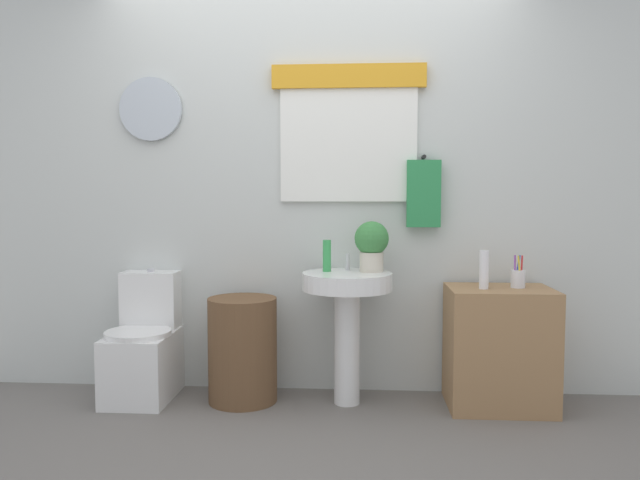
{
  "coord_description": "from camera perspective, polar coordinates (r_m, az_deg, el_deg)",
  "views": [
    {
      "loc": [
        0.3,
        -2.59,
        1.2
      ],
      "look_at": [
        0.08,
        0.8,
        0.96
      ],
      "focal_mm": 33.88,
      "sensor_mm": 36.0,
      "label": 1
    }
  ],
  "objects": [
    {
      "name": "ground_plane",
      "position": [
        2.87,
        -2.82,
        -20.59
      ],
      "size": [
        8.0,
        8.0,
        0.0
      ],
      "primitive_type": "plane",
      "color": "slate"
    },
    {
      "name": "back_wall",
      "position": [
        3.75,
        -0.83,
        5.73
      ],
      "size": [
        4.4,
        0.18,
        2.6
      ],
      "color": "silver",
      "rests_on": "ground_plane"
    },
    {
      "name": "toilet",
      "position": [
        3.82,
        -16.26,
        -9.9
      ],
      "size": [
        0.38,
        0.51,
        0.76
      ],
      "color": "white",
      "rests_on": "ground_plane"
    },
    {
      "name": "laundry_hamper",
      "position": [
        3.62,
        -7.32,
        -10.23
      ],
      "size": [
        0.4,
        0.4,
        0.61
      ],
      "primitive_type": "cylinder",
      "color": "brown",
      "rests_on": "ground_plane"
    },
    {
      "name": "pedestal_sink",
      "position": [
        3.5,
        2.58,
        -6.15
      ],
      "size": [
        0.52,
        0.52,
        0.77
      ],
      "color": "white",
      "rests_on": "ground_plane"
    },
    {
      "name": "faucet",
      "position": [
        3.58,
        2.63,
        -2.07
      ],
      "size": [
        0.03,
        0.03,
        0.1
      ],
      "primitive_type": "cylinder",
      "color": "silver",
      "rests_on": "pedestal_sink"
    },
    {
      "name": "wooden_cabinet",
      "position": [
        3.64,
        16.56,
        -9.71
      ],
      "size": [
        0.58,
        0.44,
        0.69
      ],
      "primitive_type": "cube",
      "color": "#9E754C",
      "rests_on": "ground_plane"
    },
    {
      "name": "soap_bottle",
      "position": [
        3.51,
        0.65,
        -1.5
      ],
      "size": [
        0.05,
        0.05,
        0.18
      ],
      "primitive_type": "cylinder",
      "color": "green",
      "rests_on": "pedestal_sink"
    },
    {
      "name": "potted_plant",
      "position": [
        3.51,
        4.9,
        -0.33
      ],
      "size": [
        0.2,
        0.2,
        0.29
      ],
      "color": "beige",
      "rests_on": "pedestal_sink"
    },
    {
      "name": "lotion_bottle",
      "position": [
        3.5,
        15.23,
        -2.72
      ],
      "size": [
        0.05,
        0.05,
        0.22
      ],
      "primitive_type": "cylinder",
      "color": "white",
      "rests_on": "wooden_cabinet"
    },
    {
      "name": "toothbrush_cup",
      "position": [
        3.61,
        18.2,
        -3.44
      ],
      "size": [
        0.08,
        0.08,
        0.19
      ],
      "color": "silver",
      "rests_on": "wooden_cabinet"
    }
  ]
}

